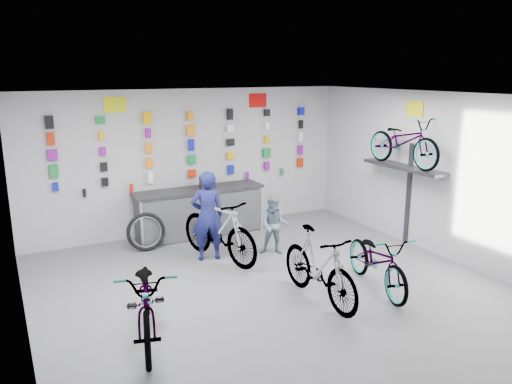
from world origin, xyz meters
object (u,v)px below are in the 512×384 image
bike_right (378,260)px  bike_left (147,299)px  clerk (207,216)px  customer (274,225)px  bike_center (319,266)px  bike_service (219,229)px  counter (200,213)px

bike_right → bike_left: bearing=-170.7°
clerk → customer: clerk is taller
bike_center → bike_service: (-0.64, 2.22, 0.04)m
bike_left → bike_center: (2.54, -0.13, 0.01)m
bike_service → customer: size_ratio=1.77×
bike_left → bike_service: (1.90, 2.08, 0.06)m
bike_center → bike_service: bike_service is taller
bike_service → clerk: (-0.15, 0.14, 0.23)m
bike_service → clerk: clerk is taller
bike_right → clerk: bearing=140.0°
bike_right → bike_service: bike_service is taller
bike_left → bike_center: 2.54m
bike_center → customer: 2.07m
bike_center → bike_service: bearing=105.6°
bike_left → bike_service: bike_service is taller
bike_service → clerk: size_ratio=1.20×
bike_service → clerk: 0.31m
bike_left → bike_center: bearing=11.8°
counter → customer: customer is taller
counter → bike_center: 3.73m
clerk → bike_left: bearing=64.8°
bike_center → customer: customer is taller
counter → customer: bearing=-63.8°
counter → bike_service: 1.51m
bike_center → customer: bearing=78.1°
bike_center → clerk: size_ratio=1.12×
bike_right → clerk: (-1.86, 2.42, 0.35)m
bike_service → clerk: bearing=120.8°
bike_left → bike_center: bike_center is taller
bike_right → customer: bearing=119.9°
counter → bike_center: (0.42, -3.70, 0.06)m
bike_service → bike_center: bearing=-90.9°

